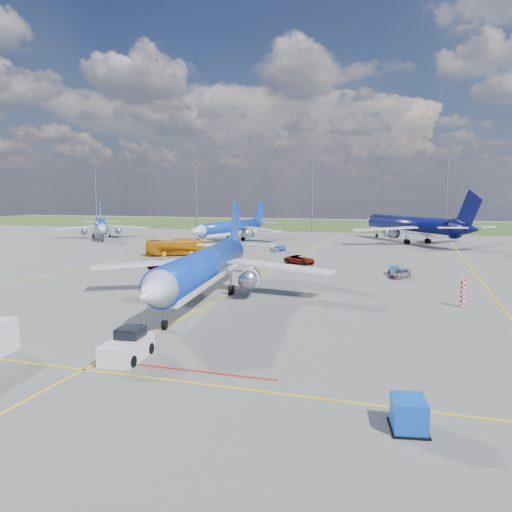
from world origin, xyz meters
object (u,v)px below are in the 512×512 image
(pushback_tug, at_px, (128,347))
(service_car_a, at_px, (158,264))
(service_car_c, at_px, (400,274))
(main_airliner, at_px, (205,298))
(baggage_tug_c, at_px, (278,249))
(apron_bus, at_px, (175,247))
(service_car_b, at_px, (300,260))
(bg_jet_n, at_px, (410,243))
(baggage_tug_w, at_px, (395,272))
(bg_jet_nnw, at_px, (231,241))
(uld_container, at_px, (409,414))
(warning_post, at_px, (463,293))
(bg_jet_nw, at_px, (102,238))

(pushback_tug, relative_size, service_car_a, 1.51)
(pushback_tug, distance_m, service_car_a, 45.13)
(service_car_c, bearing_deg, main_airliner, -107.19)
(service_car_c, bearing_deg, service_car_a, -150.08)
(pushback_tug, height_order, baggage_tug_c, pushback_tug)
(service_car_c, bearing_deg, apron_bus, -171.55)
(service_car_b, distance_m, baggage_tug_c, 19.24)
(bg_jet_n, height_order, pushback_tug, bg_jet_n)
(service_car_a, height_order, baggage_tug_w, service_car_a)
(bg_jet_nnw, distance_m, uld_container, 104.71)
(warning_post, bearing_deg, bg_jet_nw, 144.58)
(service_car_b, bearing_deg, uld_container, -139.55)
(service_car_c, bearing_deg, service_car_b, 176.54)
(bg_jet_nnw, bearing_deg, service_car_a, -72.60)
(bg_jet_nnw, relative_size, service_car_b, 6.85)
(baggage_tug_c, bearing_deg, bg_jet_nw, 173.19)
(bg_jet_nnw, bearing_deg, uld_container, -54.00)
(apron_bus, xyz_separation_m, service_car_b, (25.70, -4.54, -0.84))
(service_car_b, height_order, service_car_c, service_car_b)
(pushback_tug, bearing_deg, warning_post, 39.60)
(bg_jet_nw, height_order, uld_container, bg_jet_nw)
(pushback_tug, bearing_deg, baggage_tug_w, 63.17)
(main_airliner, distance_m, service_car_b, 31.45)
(bg_jet_n, distance_m, pushback_tug, 99.76)
(apron_bus, height_order, service_car_c, apron_bus)
(baggage_tug_c, bearing_deg, baggage_tug_w, -35.39)
(service_car_a, bearing_deg, service_car_c, 6.55)
(baggage_tug_w, bearing_deg, bg_jet_n, 83.08)
(bg_jet_n, bearing_deg, service_car_b, 34.80)
(bg_jet_nw, xyz_separation_m, baggage_tug_c, (53.99, -16.50, 0.52))
(warning_post, height_order, service_car_a, warning_post)
(service_car_b, bearing_deg, service_car_c, -97.87)
(apron_bus, relative_size, baggage_tug_w, 2.17)
(service_car_a, distance_m, baggage_tug_w, 36.80)
(bg_jet_nnw, bearing_deg, warning_post, -41.49)
(service_car_a, relative_size, baggage_tug_w, 0.81)
(service_car_a, bearing_deg, baggage_tug_w, 10.27)
(warning_post, bearing_deg, apron_bus, 147.06)
(warning_post, height_order, baggage_tug_c, warning_post)
(pushback_tug, relative_size, baggage_tug_c, 1.27)
(pushback_tug, bearing_deg, service_car_a, 109.70)
(bg_jet_n, height_order, uld_container, bg_jet_n)
(pushback_tug, xyz_separation_m, uld_container, (19.33, -5.43, -0.06))
(bg_jet_n, bearing_deg, service_car_a, 22.16)
(pushback_tug, height_order, apron_bus, apron_bus)
(bg_jet_nnw, distance_m, service_car_b, 45.43)
(pushback_tug, distance_m, uld_container, 20.08)
(bg_jet_nw, xyz_separation_m, main_airliner, (58.29, -64.94, 0.00))
(bg_jet_n, distance_m, service_car_b, 49.00)
(bg_jet_nw, height_order, pushback_tug, bg_jet_nw)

